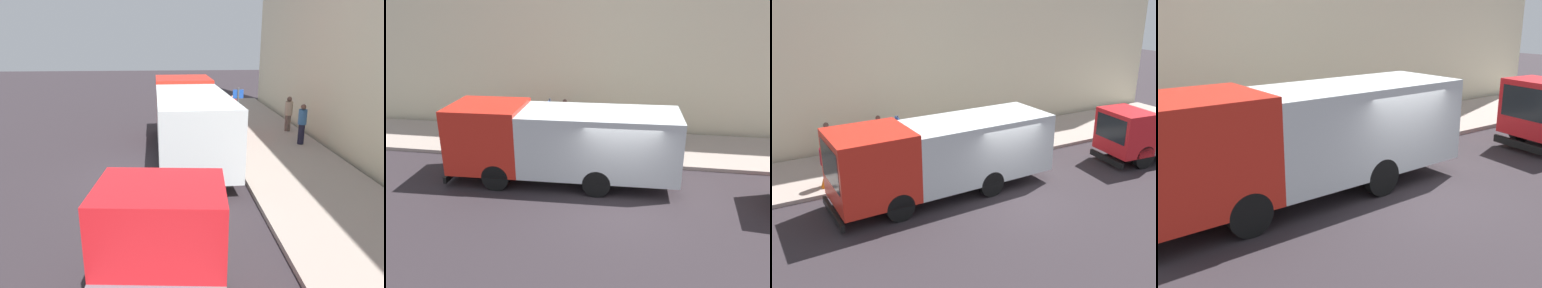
# 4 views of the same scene
# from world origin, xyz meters

# --- Properties ---
(ground) EXTENTS (80.00, 80.00, 0.00)m
(ground) POSITION_xyz_m (0.00, 0.00, 0.00)
(ground) COLOR #2E272C
(sidewalk) EXTENTS (4.11, 30.00, 0.16)m
(sidewalk) POSITION_xyz_m (5.06, 0.00, 0.08)
(sidewalk) COLOR #A3948A
(sidewalk) RESTS_ON ground
(large_utility_truck) EXTENTS (2.71, 8.37, 2.83)m
(large_utility_truck) POSITION_xyz_m (1.34, 2.25, 1.58)
(large_utility_truck) COLOR red
(large_utility_truck) RESTS_ON ground
(pedestrian_walking) EXTENTS (0.46, 0.46, 1.68)m
(pedestrian_walking) POSITION_xyz_m (3.75, 5.95, 1.04)
(pedestrian_walking) COLOR #554849
(pedestrian_walking) RESTS_ON sidewalk
(pedestrian_standing) EXTENTS (0.42, 0.42, 1.73)m
(pedestrian_standing) POSITION_xyz_m (6.22, 3.10, 1.07)
(pedestrian_standing) COLOR black
(pedestrian_standing) RESTS_ON sidewalk
(pedestrian_third) EXTENTS (0.42, 0.42, 1.69)m
(pedestrian_third) POSITION_xyz_m (6.39, 5.34, 1.04)
(pedestrian_third) COLOR brown
(pedestrian_third) RESTS_ON sidewalk
(traffic_cone_orange) EXTENTS (0.40, 0.40, 0.57)m
(traffic_cone_orange) POSITION_xyz_m (3.61, 6.04, 0.44)
(traffic_cone_orange) COLOR orange
(traffic_cone_orange) RESTS_ON sidewalk
(street_sign_post) EXTENTS (0.44, 0.08, 2.43)m
(street_sign_post) POSITION_xyz_m (3.43, 3.16, 1.60)
(street_sign_post) COLOR #4C5156
(street_sign_post) RESTS_ON sidewalk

